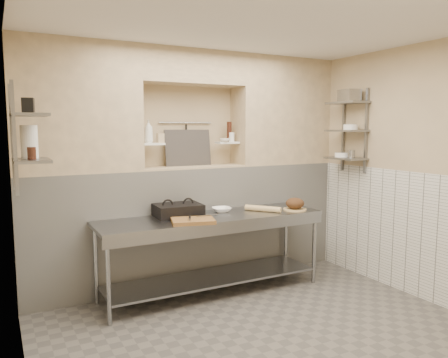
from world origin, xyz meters
TOP-DOWN VIEW (x-y plane):
  - floor at (0.00, 0.00)m, footprint 4.00×3.90m
  - ceiling at (0.00, 0.00)m, footprint 4.00×3.90m
  - wall_left at (-2.05, 0.00)m, footprint 0.10×3.90m
  - wall_right at (2.05, 0.00)m, footprint 0.10×3.90m
  - wall_back at (0.00, 2.00)m, footprint 4.00×0.10m
  - backwall_lower at (0.00, 1.75)m, footprint 4.00×0.40m
  - alcove_sill at (0.00, 1.75)m, footprint 1.30×0.40m
  - backwall_pillar_left at (-1.33, 1.75)m, footprint 1.35×0.40m
  - backwall_pillar_right at (1.33, 1.75)m, footprint 1.35×0.40m
  - backwall_header at (0.00, 1.75)m, footprint 1.30×0.40m
  - wainscot_left at (-1.99, 0.00)m, footprint 0.02×3.90m
  - wainscot_right at (1.99, 0.00)m, footprint 0.02×3.90m
  - alcove_shelf_left at (-0.50, 1.75)m, footprint 0.28×0.16m
  - alcove_shelf_right at (0.50, 1.75)m, footprint 0.28×0.16m
  - utensil_rail at (0.00, 1.92)m, footprint 0.70×0.02m
  - hanging_steel at (0.00, 1.90)m, footprint 0.02×0.02m
  - splash_panel at (0.00, 1.85)m, footprint 0.60×0.08m
  - shelf_rail_left_a at (-1.98, 1.25)m, footprint 0.03×0.03m
  - shelf_rail_left_b at (-1.98, 0.85)m, footprint 0.03×0.03m
  - wall_shelf_left_lower at (-1.84, 1.05)m, footprint 0.30×0.50m
  - wall_shelf_left_upper at (-1.84, 1.05)m, footprint 0.30×0.50m
  - shelf_rail_right_a at (1.98, 1.25)m, footprint 0.03×0.03m
  - shelf_rail_right_b at (1.98, 0.85)m, footprint 0.03×0.03m
  - wall_shelf_right_lower at (1.84, 1.05)m, footprint 0.30×0.50m
  - wall_shelf_right_mid at (1.84, 1.05)m, footprint 0.30×0.50m
  - wall_shelf_right_upper at (1.84, 1.05)m, footprint 0.30×0.50m
  - prep_table at (0.01, 1.18)m, footprint 2.60×0.70m
  - panini_press at (-0.34, 1.35)m, footprint 0.53×0.39m
  - cutting_board at (-0.33, 0.97)m, footprint 0.51×0.42m
  - knife_blade at (-0.12, 1.05)m, footprint 0.24×0.06m
  - tongs at (-0.35, 1.00)m, footprint 0.12×0.22m
  - mixing_bowl at (0.21, 1.35)m, footprint 0.25×0.25m
  - rolling_pin at (0.66, 1.15)m, footprint 0.32×0.39m
  - bread_board at (1.05, 1.04)m, footprint 0.28×0.28m
  - bread_loaf at (1.05, 1.04)m, footprint 0.22×0.22m
  - bottle_soap at (-0.53, 1.76)m, footprint 0.14×0.14m
  - jar_alcove at (-0.40, 1.74)m, footprint 0.07×0.07m
  - bowl_alcove at (0.43, 1.70)m, footprint 0.15×0.15m
  - condiment_a at (0.54, 1.78)m, footprint 0.05×0.05m
  - condiment_b at (0.55, 1.79)m, footprint 0.06×0.06m
  - condiment_c at (0.56, 1.75)m, footprint 0.07×0.07m
  - jug_left at (-1.84, 1.21)m, footprint 0.15×0.15m
  - jar_left at (-1.84, 1.00)m, footprint 0.07×0.07m
  - box_left_upper at (-1.84, 1.12)m, footprint 0.12×0.12m
  - bowl_right at (1.84, 1.12)m, footprint 0.18×0.18m
  - canister_right at (1.84, 0.95)m, footprint 0.10×0.10m
  - bowl_right_mid at (1.84, 0.98)m, footprint 0.18×0.18m
  - basket_right at (1.84, 1.02)m, footprint 0.21×0.25m

SIDE VIEW (x-z plane):
  - floor at x=0.00m, z-range -0.10..0.00m
  - prep_table at x=0.01m, z-range 0.19..1.09m
  - backwall_lower at x=0.00m, z-range 0.00..1.40m
  - wainscot_left at x=-1.99m, z-range 0.00..1.40m
  - wainscot_right at x=1.99m, z-range 0.00..1.40m
  - bread_board at x=1.05m, z-range 0.90..0.92m
  - cutting_board at x=-0.33m, z-range 0.90..0.94m
  - mixing_bowl at x=0.21m, z-range 0.90..0.95m
  - rolling_pin at x=0.66m, z-range 0.90..0.97m
  - knife_blade at x=-0.12m, z-range 0.95..0.95m
  - tongs at x=-0.35m, z-range 0.95..0.97m
  - panini_press at x=-0.34m, z-range 0.90..1.04m
  - bread_loaf at x=1.05m, z-range 0.92..1.05m
  - wall_left at x=-2.05m, z-range 0.00..2.80m
  - wall_right at x=2.05m, z-range 0.00..2.80m
  - wall_back at x=0.00m, z-range 0.00..2.80m
  - alcove_sill at x=0.00m, z-range 1.40..1.42m
  - wall_shelf_right_lower at x=1.84m, z-range 1.49..1.51m
  - bowl_right at x=1.84m, z-range 1.51..1.57m
  - canister_right at x=1.84m, z-range 1.51..1.61m
  - wall_shelf_left_lower at x=-1.84m, z-range 1.59..1.61m
  - splash_panel at x=0.00m, z-range 1.42..1.86m
  - jar_left at x=-1.84m, z-range 1.61..1.72m
  - alcove_shelf_left at x=-0.50m, z-range 1.69..1.71m
  - alcove_shelf_right at x=0.50m, z-range 1.69..1.71m
  - bowl_alcove at x=0.43m, z-range 1.71..1.75m
  - jug_left at x=-1.84m, z-range 1.61..1.91m
  - jar_alcove at x=-0.40m, z-range 1.71..1.82m
  - condiment_c at x=0.56m, z-range 1.71..1.83m
  - hanging_steel at x=0.00m, z-range 1.63..1.93m
  - shelf_rail_left_a at x=-1.98m, z-range 1.33..2.27m
  - shelf_rail_left_b at x=-1.98m, z-range 1.33..2.27m
  - condiment_a at x=0.54m, z-range 1.71..1.91m
  - condiment_b at x=0.55m, z-range 1.71..1.96m
  - bottle_soap at x=-0.53m, z-range 1.71..1.98m
  - shelf_rail_right_a at x=1.98m, z-range 1.33..2.38m
  - shelf_rail_right_b at x=1.98m, z-range 1.33..2.38m
  - wall_shelf_right_mid at x=1.84m, z-range 1.84..1.86m
  - bowl_right_mid at x=1.84m, z-range 1.86..1.93m
  - utensil_rail at x=0.00m, z-range 1.94..1.96m
  - wall_shelf_left_upper at x=-1.84m, z-range 1.99..2.01m
  - box_left_upper at x=-1.84m, z-range 2.01..2.15m
  - backwall_pillar_left at x=-1.33m, z-range 1.40..2.80m
  - backwall_pillar_right at x=1.33m, z-range 1.40..2.80m
  - wall_shelf_right_upper at x=1.84m, z-range 2.19..2.21m
  - basket_right at x=1.84m, z-range 2.21..2.36m
  - backwall_header at x=0.00m, z-range 2.40..2.80m
  - ceiling at x=0.00m, z-range 2.80..2.90m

